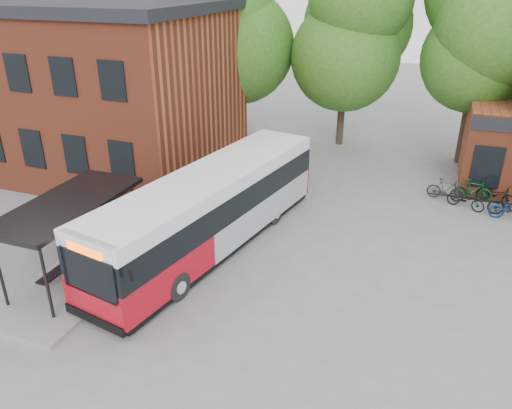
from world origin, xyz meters
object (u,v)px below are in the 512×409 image
(bicycle_1, at_px, (446,190))
(bicycle_4, at_px, (496,194))
(bus_shelter, at_px, (74,239))
(city_bus, at_px, (211,211))
(bicycle_5, at_px, (511,205))
(bicycle_3, at_px, (473,190))
(bicycle_2, at_px, (466,199))

(bicycle_1, xyz_separation_m, bicycle_4, (2.18, 0.39, -0.07))
(bus_shelter, height_order, city_bus, city_bus)
(bus_shelter, relative_size, bicycle_5, 3.83)
(city_bus, height_order, bicycle_4, city_bus)
(bicycle_1, distance_m, bicycle_3, 1.26)
(city_bus, xyz_separation_m, bicycle_4, (10.57, 8.16, -1.07))
(bicycle_5, bearing_deg, bicycle_1, 69.49)
(city_bus, height_order, bicycle_5, city_bus)
(city_bus, bearing_deg, bicycle_5, 42.84)
(bicycle_4, distance_m, bicycle_5, 1.36)
(bicycle_1, xyz_separation_m, bicycle_5, (2.68, -0.87, 0.04))
(bicycle_4, bearing_deg, city_bus, 146.88)
(bus_shelter, xyz_separation_m, bicycle_3, (13.11, 11.71, -0.94))
(bus_shelter, bearing_deg, bicycle_1, 43.54)
(bicycle_1, height_order, bicycle_5, bicycle_5)
(bicycle_2, bearing_deg, bicycle_3, 6.47)
(bicycle_1, relative_size, bicycle_4, 1.00)
(bus_shelter, bearing_deg, city_bus, 45.19)
(bicycle_1, relative_size, bicycle_5, 0.93)
(bicycle_5, bearing_deg, bicycle_3, 47.01)
(bus_shelter, relative_size, bicycle_2, 4.07)
(bicycle_1, height_order, bicycle_2, bicycle_1)
(bicycle_2, distance_m, bicycle_3, 1.13)
(bicycle_4, bearing_deg, bicycle_3, 109.38)
(bus_shelter, distance_m, bicycle_1, 16.46)
(bus_shelter, bearing_deg, bicycle_4, 39.72)
(bus_shelter, distance_m, bicycle_3, 17.60)
(bicycle_4, bearing_deg, bus_shelter, 148.92)
(bicycle_1, height_order, bicycle_3, bicycle_1)
(bus_shelter, relative_size, city_bus, 0.58)
(bus_shelter, distance_m, bicycle_4, 18.35)
(bicycle_1, bearing_deg, bicycle_5, -99.80)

